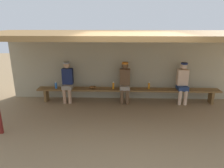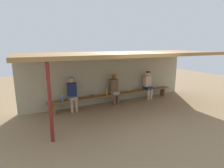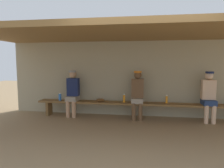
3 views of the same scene
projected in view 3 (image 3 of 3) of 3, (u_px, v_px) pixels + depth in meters
The scene contains 11 objects.
ground_plane at pixel (140, 139), 4.15m from camera, with size 24.00×24.00×0.00m, color #937754.
back_wall at pixel (142, 79), 6.00m from camera, with size 8.00×0.20×2.20m, color tan.
dugout_roof at pixel (142, 33), 4.60m from camera, with size 8.00×2.80×0.12m, color olive.
bench at pixel (141, 105), 5.63m from camera, with size 6.00×0.36×0.46m.
player_shirtless_tan at pixel (209, 94), 5.32m from camera, with size 0.34×0.42×1.34m.
player_middle at pixel (73, 91), 5.90m from camera, with size 0.34×0.42×1.34m.
player_rightmost at pixel (137, 93), 5.61m from camera, with size 0.34×0.42×1.34m.
water_bottle_orange at pixel (167, 99), 5.55m from camera, with size 0.06×0.06×0.23m.
water_bottle_green at pixel (60, 97), 5.97m from camera, with size 0.08×0.08×0.22m.
water_bottle_blue at pixel (124, 98), 5.68m from camera, with size 0.07×0.07×0.24m.
baseball_glove_worn at pixel (100, 100), 5.80m from camera, with size 0.24×0.17×0.09m, color brown.
Camera 3 is at (0.06, -4.04, 1.57)m, focal length 32.32 mm.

